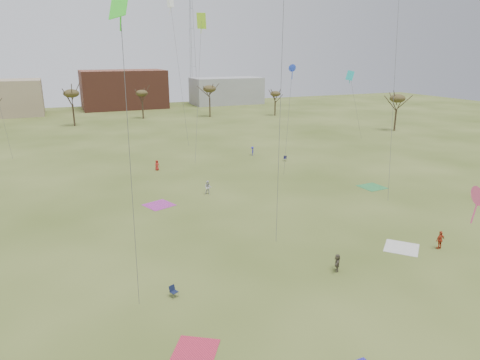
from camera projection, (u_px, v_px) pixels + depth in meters
name	position (u px, v px, depth m)	size (l,w,h in m)	color
ground	(301.00, 290.00, 32.77)	(260.00, 260.00, 0.00)	#3A4B17
spectator_fore_a	(440.00, 240.00, 39.46)	(1.02, 0.43, 1.74)	#B23A1E
spectator_fore_c	(337.00, 263.00, 35.45)	(1.40, 0.45, 1.51)	brown
spectator_mid_e	(208.00, 188.00, 54.71)	(0.86, 0.67, 1.77)	#B9B9B9
flyer_far_b	(157.00, 165.00, 65.92)	(0.78, 0.51, 1.59)	#A8231C
flyer_far_c	(252.00, 151.00, 75.50)	(0.99, 0.57, 1.54)	#26229B
blanket_red	(195.00, 351.00, 26.08)	(2.59, 2.59, 0.03)	#BF2640
blanket_cream	(402.00, 248.00, 39.84)	(2.95, 2.95, 0.03)	silver
blanket_plum	(159.00, 205.00, 51.03)	(3.03, 3.03, 0.03)	#A53293
blanket_olive	(372.00, 187.00, 57.84)	(3.06, 3.06, 0.03)	#308543
camp_chair_left	(174.00, 294.00, 31.80)	(0.68, 0.71, 0.87)	#131A36
camp_chair_right	(285.00, 159.00, 71.68)	(0.73, 0.74, 0.87)	#131233
kites_aloft	(227.00, 18.00, 49.13)	(75.72, 59.88, 25.62)	red
tree_line	(115.00, 99.00, 99.45)	(117.44, 49.32, 8.91)	#3A2B1E
building_brick	(124.00, 89.00, 138.75)	(26.00, 16.00, 12.00)	brown
building_grey	(227.00, 91.00, 150.56)	(24.00, 12.00, 9.00)	gray
radio_tower	(192.00, 47.00, 148.78)	(1.51, 1.72, 41.00)	#9EA3A8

